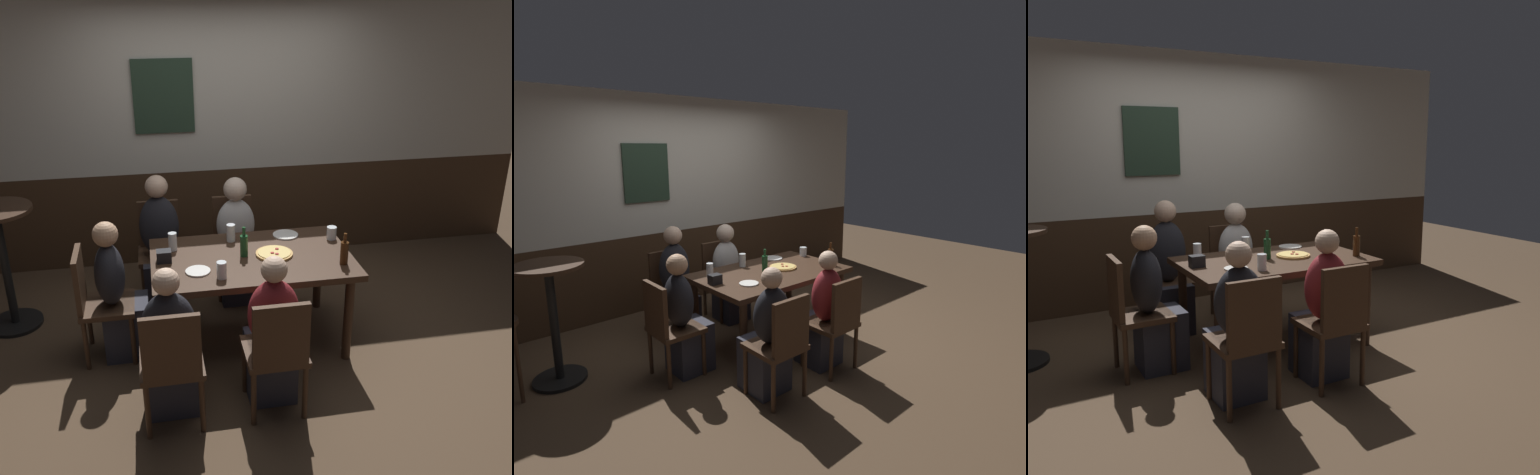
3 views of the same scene
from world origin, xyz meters
TOP-DOWN VIEW (x-y plane):
  - ground_plane at (0.00, 0.00)m, footprint 12.00×12.00m
  - wall_back at (-0.00, 1.65)m, footprint 6.40×0.13m
  - dining_table at (0.00, 0.00)m, footprint 1.52×0.95m
  - chair_left_far at (-0.67, 0.89)m, footprint 0.40×0.40m
  - chair_mid_near at (0.00, -0.89)m, footprint 0.40×0.40m
  - chair_left_near at (-0.67, -0.89)m, footprint 0.40×0.40m
  - chair_mid_far at (0.00, 0.89)m, footprint 0.40×0.40m
  - chair_head_west at (-1.18, 0.00)m, footprint 0.40×0.40m
  - person_left_far at (-0.67, 0.73)m, footprint 0.34×0.37m
  - person_mid_near at (0.00, -0.73)m, footprint 0.34×0.37m
  - person_left_near at (-0.67, -0.73)m, footprint 0.34×0.37m
  - person_mid_far at (-0.00, 0.73)m, footprint 0.34×0.37m
  - person_head_west at (-1.01, 0.00)m, footprint 0.37×0.34m
  - pizza at (0.18, -0.01)m, footprint 0.29×0.29m
  - pint_glass_amber at (-0.11, 0.32)m, footprint 0.07×0.07m
  - pint_glass_pale at (-0.27, -0.31)m, footprint 0.07×0.07m
  - highball_clear at (0.70, 0.20)m, footprint 0.08×0.08m
  - pint_glass_stout at (-0.58, 0.23)m, footprint 0.07×0.07m
  - beer_bottle_green at (-0.05, 0.02)m, footprint 0.06×0.06m
  - beer_bottle_brown at (0.65, -0.26)m, footprint 0.06×0.06m
  - plate_white_large at (0.35, 0.34)m, footprint 0.21×0.21m
  - plate_white_small at (-0.43, -0.19)m, footprint 0.18×0.18m
  - condiment_caddy at (-0.66, 0.03)m, footprint 0.11×0.09m
  - side_bar_table at (-1.92, 0.59)m, footprint 0.56×0.56m

SIDE VIEW (x-z plane):
  - ground_plane at x=0.00m, z-range 0.00..0.00m
  - person_left_near at x=-0.67m, z-range -0.09..0.99m
  - person_mid_near at x=0.00m, z-range -0.09..1.01m
  - person_head_west at x=-1.01m, z-range -0.09..1.01m
  - person_mid_far at x=0.00m, z-range -0.09..1.04m
  - chair_left_far at x=-0.67m, z-range 0.06..0.94m
  - chair_mid_near at x=0.00m, z-range 0.06..0.94m
  - chair_left_near at x=-0.67m, z-range 0.06..0.94m
  - chair_mid_far at x=0.00m, z-range 0.06..0.94m
  - chair_head_west at x=-1.18m, z-range 0.06..0.94m
  - person_left_far at x=-0.67m, z-range -0.09..1.09m
  - side_bar_table at x=-1.92m, z-range 0.09..1.14m
  - dining_table at x=0.00m, z-range 0.29..1.03m
  - plate_white_large at x=0.35m, z-range 0.74..0.75m
  - plate_white_small at x=-0.43m, z-range 0.74..0.75m
  - pizza at x=0.18m, z-range 0.74..0.77m
  - condiment_caddy at x=-0.66m, z-range 0.74..0.83m
  - highball_clear at x=0.70m, z-range 0.74..0.84m
  - pint_glass_pale at x=-0.27m, z-range 0.73..0.86m
  - pint_glass_stout at x=-0.58m, z-range 0.73..0.87m
  - pint_glass_amber at x=-0.11m, z-range 0.73..0.87m
  - beer_bottle_green at x=-0.05m, z-range 0.71..0.95m
  - beer_bottle_brown at x=0.65m, z-range 0.71..0.96m
  - wall_back at x=0.00m, z-range 0.00..2.60m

